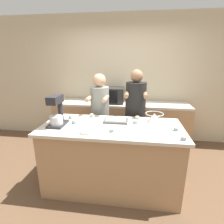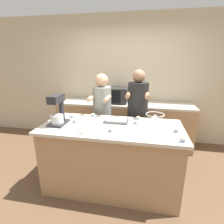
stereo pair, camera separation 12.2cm
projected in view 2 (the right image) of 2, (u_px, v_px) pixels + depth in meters
The scene contains 19 objects.
ground_plane at pixel (111, 184), 2.62m from camera, with size 16.00×16.00×0.00m, color brown.
back_wall at pixel (126, 80), 3.84m from camera, with size 10.00×0.06×2.70m.
island_counter at pixel (111, 157), 2.48m from camera, with size 1.88×0.85×0.94m.
back_counter at pixel (124, 123), 3.78m from camera, with size 2.80×0.60×0.92m.
person_left at pixel (102, 116), 3.07m from camera, with size 0.33×0.50×1.57m.
person_right at pixel (137, 117), 2.95m from camera, with size 0.35×0.51×1.64m.
stand_mixer at pixel (58, 112), 2.35m from camera, with size 0.20×0.30×0.41m.
mixing_bowl at pixel (155, 119), 2.35m from camera, with size 0.25×0.25×0.15m.
baking_tray at pixel (116, 120), 2.49m from camera, with size 0.34×0.23×0.04m.
microwave_oven at pixel (116, 95), 3.62m from camera, with size 0.46×0.38×0.31m.
small_plate at pixel (86, 131), 2.15m from camera, with size 0.19×0.19×0.02m.
cupcake_0 at pixel (111, 130), 2.14m from camera, with size 0.06×0.06×0.06m.
cupcake_1 at pixel (136, 122), 2.39m from camera, with size 0.06×0.06×0.06m.
cupcake_2 at pixel (176, 130), 2.13m from camera, with size 0.06×0.06×0.06m.
cupcake_3 at pixel (93, 115), 2.69m from camera, with size 0.06×0.06×0.06m.
cupcake_4 at pixel (72, 116), 2.65m from camera, with size 0.06×0.06×0.06m.
cupcake_5 at pixel (138, 118), 2.55m from camera, with size 0.06×0.06×0.06m.
cupcake_6 at pixel (183, 139), 1.88m from camera, with size 0.06×0.06×0.06m.
cupcake_7 at pixel (75, 121), 2.44m from camera, with size 0.06×0.06×0.06m.
Camera 2 is at (0.42, -2.14, 1.81)m, focal length 28.00 mm.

